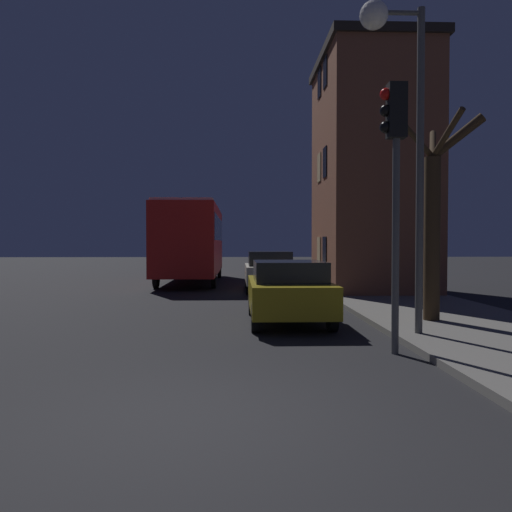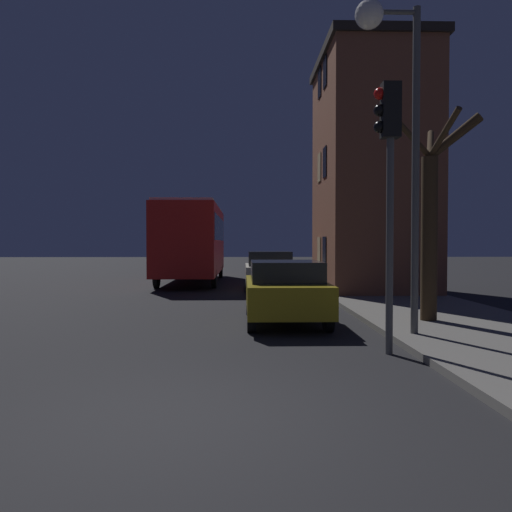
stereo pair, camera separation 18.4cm
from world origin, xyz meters
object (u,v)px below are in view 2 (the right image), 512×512
Objects in this scene: streetlamp at (390,82)px; traffic_light at (388,161)px; car_mid_lane at (269,270)px; bare_tree at (433,214)px; car_near_lane at (285,290)px; bus at (193,237)px.

streetlamp reaches higher than traffic_light.
car_mid_lane is at bearing 100.44° from streetlamp.
streetlamp is 2.08m from traffic_light.
bare_tree is 3.70m from car_near_lane.
traffic_light reaches higher than car_near_lane.
traffic_light is 3.40m from bare_tree.
car_near_lane is (-1.42, 3.28, -2.44)m from traffic_light.
car_near_lane is at bearing -90.20° from car_mid_lane.
bare_tree reaches higher than bus.
bare_tree is at bearing -8.63° from car_near_lane.
streetlamp is 10.56m from car_mid_lane.
traffic_light is at bearing -66.54° from car_near_lane.
streetlamp is at bearing -49.18° from car_near_lane.
bare_tree is at bearing 56.93° from traffic_light.
traffic_light is at bearing -107.10° from streetlamp.
streetlamp is 1.38× the size of bare_tree.
car_mid_lane reaches higher than car_near_lane.
car_mid_lane is (-3.21, 8.00, -1.68)m from bare_tree.
bare_tree reaches higher than car_near_lane.
traffic_light reaches higher than car_mid_lane.
bare_tree is 14.03m from bus.
car_near_lane is 0.98× the size of car_mid_lane.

